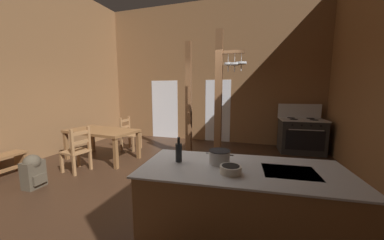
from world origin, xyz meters
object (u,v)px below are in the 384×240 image
mixing_bowl_on_counter (231,169)px  stockpot_on_counter (219,157)px  kitchen_island (241,206)px  ladderback_chair_by_post (77,151)px  ladderback_chair_near_window (129,134)px  bottle_tall_on_counter (179,152)px  backpack (33,170)px  stove_range (301,135)px  dining_table (102,133)px

mixing_bowl_on_counter → stockpot_on_counter: bearing=123.1°
kitchen_island → ladderback_chair_by_post: ladderback_chair_by_post is taller
ladderback_chair_near_window → bottle_tall_on_counter: size_ratio=3.30×
kitchen_island → mixing_bowl_on_counter: 0.52m
mixing_bowl_on_counter → backpack: bearing=172.6°
mixing_bowl_on_counter → bottle_tall_on_counter: size_ratio=0.75×
kitchen_island → ladderback_chair_by_post: 3.59m
ladderback_chair_by_post → backpack: ladderback_chair_by_post is taller
stove_range → backpack: (-4.88, -3.77, -0.17)m
dining_table → stove_range: bearing=23.9°
dining_table → bottle_tall_on_counter: bearing=-34.7°
dining_table → ladderback_chair_near_window: ladderback_chair_near_window is taller
kitchen_island → bottle_tall_on_counter: bottle_tall_on_counter is taller
backpack → stockpot_on_counter: 3.38m
kitchen_island → stove_range: stove_range is taller
stove_range → ladderback_chair_by_post: size_ratio=1.39×
ladderback_chair_near_window → stockpot_on_counter: (3.11, -2.79, 0.51)m
kitchen_island → stove_range: bearing=72.0°
backpack → stockpot_on_counter: bearing=-3.7°
dining_table → stockpot_on_counter: size_ratio=5.71×
dining_table → stockpot_on_counter: stockpot_on_counter is taller
stockpot_on_counter → ladderback_chair_by_post: bearing=162.2°
ladderback_chair_by_post → bottle_tall_on_counter: bottle_tall_on_counter is taller
stove_range → bottle_tall_on_counter: bearing=-116.5°
bottle_tall_on_counter → ladderback_chair_near_window: bearing=132.8°
stockpot_on_counter → stove_range: bearing=68.5°
kitchen_island → mixing_bowl_on_counter: mixing_bowl_on_counter is taller
ladderback_chair_near_window → backpack: (-0.20, -2.58, -0.14)m
ladderback_chair_near_window → stockpot_on_counter: bearing=-41.9°
stove_range → mixing_bowl_on_counter: (-1.41, -4.23, 0.44)m
dining_table → ladderback_chair_near_window: (0.14, 0.94, -0.20)m
stove_range → dining_table: size_ratio=0.74×
stove_range → ladderback_chair_near_window: bearing=-165.7°
ladderback_chair_by_post → dining_table: bearing=95.7°
stove_range → stockpot_on_counter: size_ratio=4.23×
bottle_tall_on_counter → stove_range: bearing=63.5°
stockpot_on_counter → bottle_tall_on_counter: (-0.46, -0.08, 0.04)m
ladderback_chair_by_post → backpack: 0.83m
stove_range → mixing_bowl_on_counter: stove_range is taller
kitchen_island → backpack: 3.58m
ladderback_chair_near_window → bottle_tall_on_counter: (2.66, -2.87, 0.54)m
dining_table → ladderback_chair_near_window: 0.97m
backpack → stockpot_on_counter: size_ratio=1.91×
ladderback_chair_near_window → backpack: bearing=-94.4°
ladderback_chair_near_window → ladderback_chair_by_post: size_ratio=1.00×
dining_table → bottle_tall_on_counter: 3.41m
stove_range → mixing_bowl_on_counter: 4.48m
ladderback_chair_by_post → bottle_tall_on_counter: 2.97m
dining_table → backpack: (-0.06, -1.64, -0.34)m
stove_range → ladderback_chair_by_post: stove_range is taller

